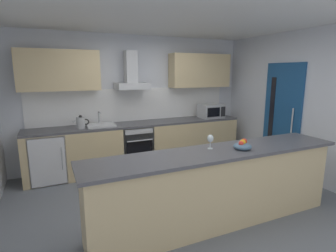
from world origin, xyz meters
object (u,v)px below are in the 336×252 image
microwave (211,111)px  range_hood (131,77)px  refrigerator (48,158)px  sink (101,125)px  oven (135,145)px  wine_glass (210,139)px  fruit_bowl (242,146)px  kettle (81,123)px

microwave → range_hood: (-1.73, 0.16, 0.74)m
refrigerator → sink: size_ratio=1.70×
microwave → sink: size_ratio=1.00×
oven → microwave: (1.73, -0.03, 0.59)m
microwave → wine_glass: (-1.45, -2.18, 0.03)m
range_hood → microwave: bearing=-5.2°
microwave → range_hood: 1.89m
refrigerator → microwave: 3.37m
oven → fruit_bowl: size_ratio=3.64×
sink → refrigerator: bearing=-179.2°
refrigerator → oven: bearing=0.1°
oven → wine_glass: size_ratio=4.50×
oven → microwave: 1.83m
range_hood → wine_glass: size_ratio=4.05×
sink → kettle: sink is taller
sink → kettle: bearing=-172.7°
refrigerator → kettle: bearing=-3.0°
refrigerator → fruit_bowl: (2.22, -2.39, 0.57)m
oven → wine_glass: bearing=-82.6°
refrigerator → sink: (0.93, 0.01, 0.50)m
microwave → sink: (-2.38, 0.04, -0.12)m
refrigerator → microwave: (3.31, -0.03, 0.62)m
oven → range_hood: 1.33m
oven → refrigerator: size_ratio=0.94×
kettle → wine_glass: kettle is taller
kettle → wine_glass: size_ratio=1.62×
kettle → range_hood: range_hood is taller
refrigerator → sink: 1.06m
refrigerator → kettle: kettle is taller
sink → fruit_bowl: (1.29, -2.40, 0.07)m
sink → wine_glass: size_ratio=2.81×
refrigerator → range_hood: size_ratio=1.18×
fruit_bowl → microwave: bearing=65.1°
sink → oven: bearing=-1.0°
sink → range_hood: 1.08m
oven → sink: 0.80m
kettle → range_hood: (1.00, 0.16, 0.78)m
oven → wine_glass: wine_glass is taller
oven → sink: sink is taller
microwave → kettle: (-2.73, -0.01, -0.04)m
oven → microwave: microwave is taller
refrigerator → wine_glass: 2.96m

